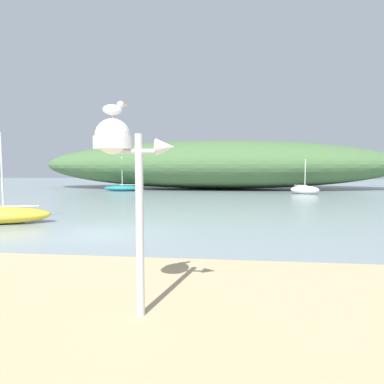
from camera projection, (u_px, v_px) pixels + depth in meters
ground_plane at (97, 234)px, 11.89m from camera, size 120.00×120.00×0.00m
distant_hill at (218, 165)px, 37.51m from camera, size 41.03×12.19×5.48m
mast_structure at (121, 152)px, 4.77m from camera, size 1.20×0.57×2.96m
seagull_on_radar at (114, 109)px, 4.74m from camera, size 0.37×0.22×0.26m
sailboat_mid_channel at (4, 215)px, 14.08m from camera, size 4.05×2.27×3.95m
sailboat_by_sandbar at (122, 188)px, 33.64m from camera, size 3.89×1.72×3.59m
sailboat_centre_water at (305, 190)px, 29.84m from camera, size 2.73×1.87×3.22m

